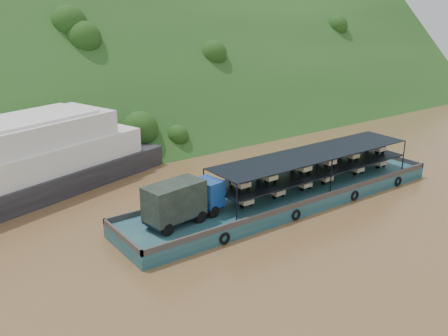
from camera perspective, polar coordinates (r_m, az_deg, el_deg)
ground at (r=49.52m, az=3.92°, el=-3.98°), size 160.00×160.00×0.00m
hillside at (r=79.15m, az=-12.96°, el=4.31°), size 140.00×39.60×39.60m
cargo_barge at (r=48.41m, az=6.03°, el=-3.03°), size 35.00×7.18×4.87m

